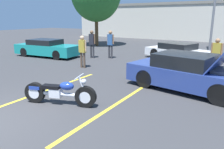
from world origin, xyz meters
TOP-DOWN VIEW (x-y plane):
  - parking_stripe_foreground at (-0.59, 2.89)m, footprint 0.12×5.39m
  - parking_stripe_middle at (2.31, 2.89)m, footprint 0.12×5.39m
  - far_building at (0.00, 25.72)m, footprint 32.00×4.20m
  - motorcycle at (0.82, 2.08)m, footprint 2.27×1.00m
  - show_car_hood_open at (3.85, 5.63)m, footprint 4.61×2.55m
  - parked_car_left_row at (-6.23, 7.99)m, footprint 4.71×2.19m
  - parked_car_mid_row at (1.93, 11.48)m, footprint 4.66×3.08m
  - spectator_near_motorcycle at (-1.86, 6.51)m, footprint 0.52×0.23m
  - spectator_by_show_car at (-3.21, 9.15)m, footprint 0.52×0.24m
  - spectator_midground at (4.34, 9.05)m, footprint 0.52×0.22m
  - spectator_far_lot at (-2.11, 9.69)m, footprint 0.52×0.24m

SIDE VIEW (x-z plane):
  - parking_stripe_foreground at x=-0.59m, z-range 0.00..0.01m
  - parking_stripe_middle at x=2.31m, z-range 0.00..0.01m
  - motorcycle at x=0.82m, z-range -0.09..0.87m
  - parked_car_mid_row at x=1.93m, z-range -0.01..1.07m
  - parked_car_left_row at x=-6.23m, z-range -0.02..1.17m
  - show_car_hood_open at x=3.85m, z-range -0.41..1.72m
  - spectator_midground at x=4.34m, z-range 0.16..1.83m
  - spectator_near_motorcycle at x=-1.86m, z-range 0.16..1.88m
  - spectator_far_lot at x=-2.11m, z-range 0.18..2.00m
  - spectator_by_show_car at x=-3.21m, z-range 0.19..2.02m
  - far_building at x=0.00m, z-range 0.14..4.54m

